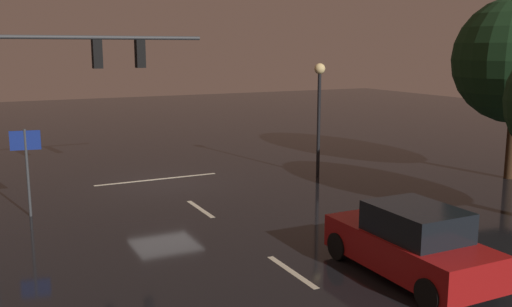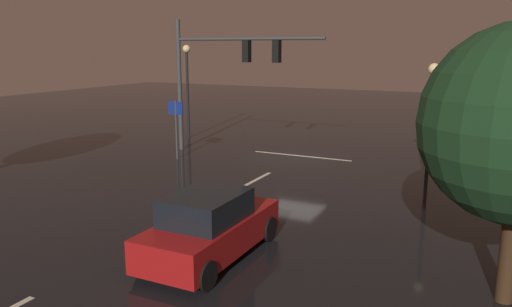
{
  "view_description": "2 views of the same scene",
  "coord_description": "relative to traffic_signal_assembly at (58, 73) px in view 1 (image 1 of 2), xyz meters",
  "views": [
    {
      "loc": [
        6.49,
        21.13,
        5.21
      ],
      "look_at": [
        -0.58,
        6.94,
        2.29
      ],
      "focal_mm": 40.38,
      "sensor_mm": 36.0,
      "label": 1
    },
    {
      "loc": [
        -8.58,
        21.56,
        5.19
      ],
      "look_at": [
        -1.03,
        6.28,
        1.57
      ],
      "focal_mm": 35.26,
      "sensor_mm": 36.0,
      "label": 2
    }
  ],
  "objects": [
    {
      "name": "traffic_signal_assembly",
      "position": [
        0.0,
        0.0,
        0.0
      ],
      "size": [
        7.76,
        0.47,
        6.53
      ],
      "color": "#383A3D",
      "rests_on": "ground_plane"
    },
    {
      "name": "stop_bar",
      "position": [
        -3.71,
        -1.19,
        -4.37
      ],
      "size": [
        5.0,
        0.16,
        0.01
      ],
      "primitive_type": "cube",
      "color": "beige",
      "rests_on": "ground_plane"
    },
    {
      "name": "car_approaching",
      "position": [
        -6.0,
        11.07,
        -3.58
      ],
      "size": [
        1.91,
        4.37,
        1.7
      ],
      "color": "maroon",
      "rests_on": "ground_plane"
    },
    {
      "name": "street_lamp_left_kerb",
      "position": [
        -9.84,
        1.15,
        -1.11
      ],
      "size": [
        0.44,
        0.44,
        4.61
      ],
      "color": "black",
      "rests_on": "ground_plane"
    },
    {
      "name": "ground_plane",
      "position": [
        -3.71,
        -0.37,
        -4.37
      ],
      "size": [
        80.0,
        80.0,
        0.0
      ],
      "primitive_type": "plane",
      "color": "black"
    },
    {
      "name": "lane_dash_mid",
      "position": [
        -3.71,
        9.63,
        -4.37
      ],
      "size": [
        0.16,
        2.2,
        0.01
      ],
      "primitive_type": "cube",
      "rotation": [
        0.0,
        0.0,
        1.57
      ],
      "color": "beige",
      "rests_on": "ground_plane"
    },
    {
      "name": "lane_dash_far",
      "position": [
        -3.71,
        3.63,
        -4.37
      ],
      "size": [
        0.16,
        2.2,
        0.01
      ],
      "primitive_type": "cube",
      "rotation": [
        0.0,
        0.0,
        1.57
      ],
      "color": "beige",
      "rests_on": "ground_plane"
    },
    {
      "name": "route_sign",
      "position": [
        1.36,
        2.01,
        -2.38
      ],
      "size": [
        0.9,
        0.21,
        2.76
      ],
      "color": "#383A3D",
      "rests_on": "ground_plane"
    }
  ]
}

